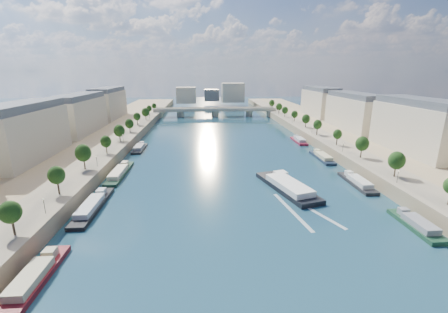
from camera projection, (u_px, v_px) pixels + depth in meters
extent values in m
plane|color=#0B2834|center=(226.00, 155.00, 149.75)|extent=(700.00, 700.00, 0.00)
cube|color=#9E8460|center=(78.00, 153.00, 144.19)|extent=(44.00, 520.00, 5.00)
cube|color=#9E8460|center=(365.00, 148.00, 153.93)|extent=(44.00, 520.00, 5.00)
cube|color=gray|center=(109.00, 148.00, 144.50)|extent=(14.00, 520.00, 0.10)
cube|color=gray|center=(338.00, 144.00, 152.21)|extent=(14.00, 520.00, 0.10)
cylinder|color=#382B1E|center=(5.00, 231.00, 65.48)|extent=(0.50, 0.50, 3.82)
ellipsoid|color=black|center=(2.00, 216.00, 64.50)|extent=(4.80, 4.80, 5.52)
cylinder|color=#382B1E|center=(56.00, 190.00, 88.50)|extent=(0.50, 0.50, 3.82)
ellipsoid|color=black|center=(54.00, 178.00, 87.51)|extent=(4.80, 4.80, 5.52)
cylinder|color=#382B1E|center=(86.00, 165.00, 111.52)|extent=(0.50, 0.50, 3.82)
ellipsoid|color=black|center=(85.00, 156.00, 110.53)|extent=(4.80, 4.80, 5.52)
cylinder|color=#382B1E|center=(106.00, 149.00, 134.54)|extent=(0.50, 0.50, 3.82)
ellipsoid|color=black|center=(105.00, 141.00, 133.55)|extent=(4.80, 4.80, 5.52)
cylinder|color=#382B1E|center=(120.00, 138.00, 157.55)|extent=(0.50, 0.50, 3.82)
ellipsoid|color=black|center=(120.00, 131.00, 156.57)|extent=(4.80, 4.80, 5.52)
cylinder|color=#382B1E|center=(131.00, 129.00, 180.57)|extent=(0.50, 0.50, 3.82)
ellipsoid|color=black|center=(130.00, 123.00, 179.58)|extent=(4.80, 4.80, 5.52)
cylinder|color=#382B1E|center=(139.00, 123.00, 203.59)|extent=(0.50, 0.50, 3.82)
ellipsoid|color=black|center=(138.00, 117.00, 202.60)|extent=(4.80, 4.80, 5.52)
cylinder|color=#382B1E|center=(145.00, 117.00, 226.61)|extent=(0.50, 0.50, 3.82)
ellipsoid|color=black|center=(145.00, 113.00, 225.62)|extent=(4.80, 4.80, 5.52)
cylinder|color=#382B1E|center=(150.00, 113.00, 249.62)|extent=(0.50, 0.50, 3.82)
ellipsoid|color=black|center=(150.00, 109.00, 248.64)|extent=(4.80, 4.80, 5.52)
cylinder|color=#382B1E|center=(155.00, 110.00, 272.64)|extent=(0.50, 0.50, 3.82)
ellipsoid|color=black|center=(155.00, 106.00, 271.65)|extent=(4.80, 4.80, 5.52)
cylinder|color=#382B1E|center=(395.00, 172.00, 103.61)|extent=(0.50, 0.50, 3.82)
ellipsoid|color=black|center=(397.00, 162.00, 102.63)|extent=(4.80, 4.80, 5.52)
cylinder|color=#382B1E|center=(360.00, 154.00, 126.63)|extent=(0.50, 0.50, 3.82)
ellipsoid|color=black|center=(361.00, 146.00, 125.64)|extent=(4.80, 4.80, 5.52)
cylinder|color=#382B1E|center=(336.00, 141.00, 149.65)|extent=(0.50, 0.50, 3.82)
ellipsoid|color=black|center=(337.00, 134.00, 148.66)|extent=(4.80, 4.80, 5.52)
cylinder|color=#382B1E|center=(318.00, 132.00, 172.67)|extent=(0.50, 0.50, 3.82)
ellipsoid|color=black|center=(319.00, 126.00, 171.68)|extent=(4.80, 4.80, 5.52)
cylinder|color=#382B1E|center=(304.00, 125.00, 195.68)|extent=(0.50, 0.50, 3.82)
ellipsoid|color=black|center=(305.00, 119.00, 194.69)|extent=(4.80, 4.80, 5.52)
cylinder|color=#382B1E|center=(294.00, 119.00, 218.70)|extent=(0.50, 0.50, 3.82)
ellipsoid|color=black|center=(294.00, 114.00, 217.71)|extent=(4.80, 4.80, 5.52)
cylinder|color=#382B1E|center=(285.00, 114.00, 241.72)|extent=(0.50, 0.50, 3.82)
ellipsoid|color=black|center=(285.00, 110.00, 240.73)|extent=(4.80, 4.80, 5.52)
cylinder|color=#382B1E|center=(278.00, 111.00, 264.74)|extent=(0.50, 0.50, 3.82)
ellipsoid|color=black|center=(278.00, 107.00, 263.75)|extent=(4.80, 4.80, 5.52)
cylinder|color=#382B1E|center=(272.00, 108.00, 287.75)|extent=(0.50, 0.50, 3.82)
ellipsoid|color=black|center=(272.00, 104.00, 286.76)|extent=(4.80, 4.80, 5.52)
cylinder|color=black|center=(45.00, 207.00, 77.14)|extent=(0.14, 0.14, 4.00)
sphere|color=#FFE5B2|center=(43.00, 199.00, 76.56)|extent=(0.36, 0.36, 0.36)
cylinder|color=black|center=(97.00, 162.00, 115.50)|extent=(0.14, 0.14, 4.00)
sphere|color=#FFE5B2|center=(96.00, 156.00, 114.92)|extent=(0.36, 0.36, 0.36)
cylinder|color=black|center=(123.00, 139.00, 153.86)|extent=(0.14, 0.14, 4.00)
sphere|color=#FFE5B2|center=(123.00, 135.00, 153.29)|extent=(0.36, 0.36, 0.36)
cylinder|color=black|center=(139.00, 126.00, 192.22)|extent=(0.14, 0.14, 4.00)
sphere|color=#FFE5B2|center=(139.00, 122.00, 191.65)|extent=(0.36, 0.36, 0.36)
cylinder|color=black|center=(149.00, 116.00, 230.59)|extent=(0.14, 0.14, 4.00)
sphere|color=#FFE5B2|center=(149.00, 114.00, 230.01)|extent=(0.36, 0.36, 0.36)
cylinder|color=black|center=(398.00, 177.00, 98.62)|extent=(0.14, 0.14, 4.00)
sphere|color=#FFE5B2|center=(399.00, 171.00, 98.05)|extent=(0.36, 0.36, 0.36)
cylinder|color=black|center=(343.00, 147.00, 136.99)|extent=(0.14, 0.14, 4.00)
sphere|color=#FFE5B2|center=(343.00, 143.00, 136.41)|extent=(0.36, 0.36, 0.36)
cylinder|color=black|center=(312.00, 131.00, 175.35)|extent=(0.14, 0.14, 4.00)
sphere|color=#FFE5B2|center=(312.00, 127.00, 174.77)|extent=(0.36, 0.36, 0.36)
cylinder|color=black|center=(292.00, 120.00, 213.71)|extent=(0.14, 0.14, 4.00)
sphere|color=#FFE5B2|center=(293.00, 117.00, 213.13)|extent=(0.36, 0.36, 0.36)
cylinder|color=black|center=(279.00, 113.00, 252.07)|extent=(0.14, 0.14, 4.00)
sphere|color=#FFE5B2|center=(279.00, 110.00, 251.50)|extent=(0.36, 0.36, 0.36)
cube|color=beige|center=(25.00, 136.00, 123.57)|extent=(16.00, 52.00, 20.00)
cube|color=#474C54|center=(19.00, 107.00, 120.38)|extent=(14.72, 50.44, 3.20)
cube|color=beige|center=(80.00, 116.00, 179.20)|extent=(16.00, 52.00, 20.00)
cube|color=#474C54|center=(77.00, 96.00, 176.01)|extent=(14.72, 50.44, 3.20)
cube|color=beige|center=(109.00, 105.00, 234.82)|extent=(16.00, 52.00, 20.00)
cube|color=#474C54|center=(107.00, 90.00, 231.63)|extent=(14.72, 50.44, 3.20)
cube|color=beige|center=(417.00, 130.00, 135.07)|extent=(16.00, 52.00, 20.00)
cube|color=#474C54|center=(421.00, 104.00, 131.88)|extent=(14.72, 50.44, 3.20)
cube|color=beige|center=(354.00, 113.00, 190.69)|extent=(16.00, 52.00, 20.00)
cube|color=#474C54|center=(356.00, 94.00, 187.50)|extent=(14.72, 50.44, 3.20)
cube|color=beige|center=(320.00, 103.00, 246.32)|extent=(16.00, 52.00, 20.00)
cube|color=#474C54|center=(321.00, 89.00, 243.13)|extent=(14.72, 50.44, 3.20)
cube|color=beige|center=(186.00, 95.00, 345.27)|extent=(22.00, 18.00, 18.00)
cube|color=beige|center=(233.00, 92.00, 358.03)|extent=(26.00, 20.00, 22.00)
cube|color=#474C54|center=(212.00, 95.00, 371.83)|extent=(18.00, 16.00, 14.00)
cube|color=#C1B79E|center=(215.00, 110.00, 276.83)|extent=(112.00, 11.00, 2.20)
cube|color=#C1B79E|center=(215.00, 109.00, 271.62)|extent=(112.00, 0.80, 0.90)
cube|color=#C1B79E|center=(215.00, 108.00, 281.21)|extent=(112.00, 0.80, 0.90)
cylinder|color=#C1B79E|center=(180.00, 114.00, 275.68)|extent=(6.40, 6.40, 5.00)
cylinder|color=#C1B79E|center=(215.00, 114.00, 277.85)|extent=(6.40, 6.40, 5.00)
cylinder|color=#C1B79E|center=(249.00, 113.00, 280.01)|extent=(6.40, 6.40, 5.00)
cube|color=#C1B79E|center=(158.00, 114.00, 274.33)|extent=(6.00, 12.00, 5.00)
cube|color=#C1B79E|center=(270.00, 113.00, 281.36)|extent=(6.00, 12.00, 5.00)
cube|color=black|center=(287.00, 188.00, 106.79)|extent=(17.40, 32.87, 2.26)
cube|color=white|center=(289.00, 185.00, 103.78)|extent=(12.79, 21.79, 2.03)
cube|color=white|center=(280.00, 174.00, 115.33)|extent=(5.39, 4.89, 1.80)
cube|color=silver|center=(292.00, 211.00, 90.41)|extent=(5.26, 25.87, 0.04)
cube|color=silver|center=(312.00, 210.00, 90.84)|extent=(11.27, 24.40, 0.04)
cube|color=maroon|center=(36.00, 279.00, 60.26)|extent=(5.00, 21.49, 1.80)
cube|color=#B9B18B|center=(30.00, 278.00, 58.14)|extent=(4.10, 11.82, 1.60)
cube|color=#B9B18B|center=(50.00, 253.00, 65.94)|extent=(2.50, 2.58, 1.80)
cube|color=black|center=(93.00, 208.00, 91.92)|extent=(5.00, 27.88, 1.80)
cube|color=silver|center=(90.00, 206.00, 89.31)|extent=(4.10, 15.34, 1.60)
cube|color=silver|center=(101.00, 192.00, 99.45)|extent=(2.50, 3.35, 1.80)
cube|color=#163723|center=(120.00, 174.00, 121.84)|extent=(5.00, 28.95, 1.80)
cube|color=#F5E5C3|center=(118.00, 172.00, 119.15)|extent=(4.10, 15.92, 1.60)
cube|color=#F5E5C3|center=(125.00, 164.00, 129.68)|extent=(2.50, 3.47, 1.80)
cube|color=black|center=(140.00, 149.00, 160.57)|extent=(5.00, 20.43, 1.80)
cube|color=gray|center=(139.00, 147.00, 158.53)|extent=(4.10, 11.24, 1.60)
cube|color=gray|center=(142.00, 143.00, 165.95)|extent=(2.50, 2.45, 1.80)
cube|color=#194029|center=(415.00, 227.00, 80.74)|extent=(5.00, 18.37, 1.80)
cube|color=gray|center=(420.00, 224.00, 78.86)|extent=(4.10, 10.10, 1.60)
cube|color=gray|center=(403.00, 211.00, 85.53)|extent=(2.50, 2.20, 1.80)
cube|color=black|center=(357.00, 184.00, 111.46)|extent=(5.00, 22.19, 1.80)
cube|color=silver|center=(360.00, 181.00, 109.29)|extent=(4.10, 12.21, 1.60)
cube|color=silver|center=(349.00, 173.00, 117.35)|extent=(2.50, 2.66, 1.80)
cube|color=#192537|center=(322.00, 158.00, 143.88)|extent=(5.00, 22.59, 1.80)
cube|color=beige|center=(324.00, 156.00, 141.68)|extent=(4.10, 12.43, 1.60)
cube|color=beige|center=(317.00, 151.00, 149.89)|extent=(2.50, 2.71, 1.80)
cube|color=maroon|center=(299.00, 142.00, 178.03)|extent=(5.00, 19.85, 1.80)
cube|color=#B2B7BF|center=(300.00, 139.00, 176.04)|extent=(4.10, 10.92, 1.60)
cube|color=#B2B7BF|center=(296.00, 136.00, 183.25)|extent=(2.50, 2.38, 1.80)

